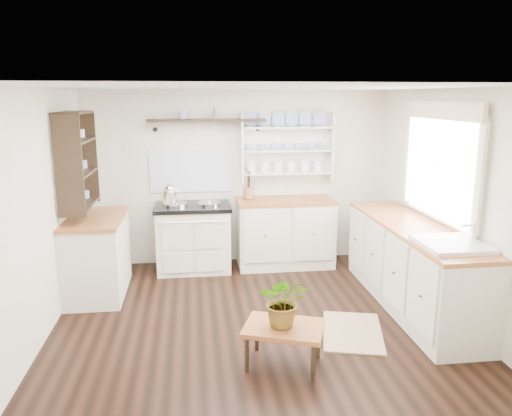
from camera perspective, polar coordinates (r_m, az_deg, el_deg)
The scene contains 19 objects.
floor at distance 5.23m, azimuth -0.08°, elevation -12.46°, with size 4.00×3.80×0.01m, color black.
wall_back at distance 6.71m, azimuth -2.12°, elevation 3.48°, with size 4.00×0.02×2.30m, color beige.
wall_right at distance 5.47m, azimuth 21.17°, elevation 0.51°, with size 0.02×3.80×2.30m, color beige.
wall_left at distance 5.02m, azimuth -23.36°, elevation -0.71°, with size 0.02×3.80×2.30m, color beige.
ceiling at distance 4.74m, azimuth -0.09°, elevation 13.62°, with size 4.00×3.80×0.01m, color white.
window at distance 5.51m, azimuth 20.32°, elevation 5.04°, with size 0.08×1.55×1.22m.
aga_cooker at distance 6.52m, azimuth -7.15°, elevation -3.29°, with size 0.97×0.67×0.89m.
back_cabinets at distance 6.65m, azimuth 3.32°, elevation -2.71°, with size 1.27×0.63×0.90m.
right_cabinets at distance 5.60m, azimuth 17.41°, elevation -6.26°, with size 0.62×2.43×0.90m.
belfast_sink at distance 4.87m, azimuth 21.32°, elevation -5.21°, with size 0.55×0.60×0.45m.
left_cabinets at distance 5.97m, azimuth -17.69°, elevation -5.10°, with size 0.62×1.13×0.90m.
plate_rack at distance 6.71m, azimuth 3.45°, elevation 6.96°, with size 1.20×0.22×0.90m.
high_shelf at distance 6.49m, azimuth -5.65°, elevation 9.85°, with size 1.50×0.29×0.16m.
left_shelving at distance 5.77m, azimuth -19.78°, elevation 5.25°, with size 0.28×0.80×1.05m, color black.
kettle at distance 6.27m, azimuth -9.86°, elevation 1.62°, with size 0.18×0.18×0.22m, color silver, non-canonical shape.
utensil_crock at distance 6.54m, azimuth -0.89°, elevation 1.76°, with size 0.13×0.13×0.15m, color #945D36.
center_table at distance 4.30m, azimuth 3.18°, elevation -13.83°, with size 0.77×0.66×0.35m.
potted_plant at distance 4.18m, azimuth 3.23°, elevation -10.55°, with size 0.40×0.35×0.44m, color #3F7233.
floor_rug at distance 5.03m, azimuth 10.97°, elevation -13.71°, with size 0.55×0.85×0.02m, color #926D55.
Camera 1 is at (-0.59, -4.70, 2.22)m, focal length 35.00 mm.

